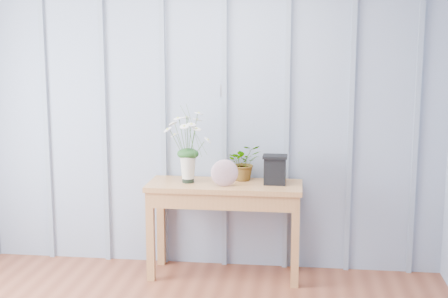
# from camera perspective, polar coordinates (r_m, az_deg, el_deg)

# --- Properties ---
(room_shell) EXTENTS (4.00, 4.50, 2.50)m
(room_shell) POSITION_cam_1_polar(r_m,az_deg,el_deg) (3.72, -6.46, 12.00)
(room_shell) COLOR #8E9BB4
(room_shell) RESTS_ON ground
(sideboard) EXTENTS (1.20, 0.45, 0.75)m
(sideboard) POSITION_cam_1_polar(r_m,az_deg,el_deg) (4.88, 0.07, -4.47)
(sideboard) COLOR #AC7340
(sideboard) RESTS_ON ground
(daisy_vase) EXTENTS (0.41, 0.32, 0.59)m
(daisy_vase) POSITION_cam_1_polar(r_m,az_deg,el_deg) (4.83, -3.34, 1.20)
(daisy_vase) COLOR black
(daisy_vase) RESTS_ON sideboard
(spider_plant) EXTENTS (0.32, 0.30, 0.29)m
(spider_plant) POSITION_cam_1_polar(r_m,az_deg,el_deg) (4.94, 1.81, -1.21)
(spider_plant) COLOR #163D18
(spider_plant) RESTS_ON sideboard
(felt_disc_vessel) EXTENTS (0.22, 0.09, 0.21)m
(felt_disc_vessel) POSITION_cam_1_polar(r_m,az_deg,el_deg) (4.73, 0.05, -2.21)
(felt_disc_vessel) COLOR #874B6B
(felt_disc_vessel) RESTS_ON sideboard
(carved_box) EXTENTS (0.19, 0.15, 0.23)m
(carved_box) POSITION_cam_1_polar(r_m,az_deg,el_deg) (4.82, 4.67, -1.87)
(carved_box) COLOR black
(carved_box) RESTS_ON sideboard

